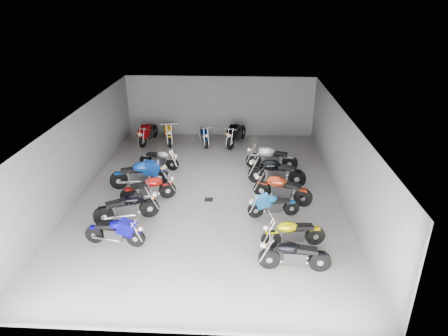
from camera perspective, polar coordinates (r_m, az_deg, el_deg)
The scene contains 21 objects.
ground at distance 15.72m, azimuth -2.04°, elevation -3.67°, with size 14.00×14.00×0.00m, color gray.
wall_back at distance 21.65m, azimuth -0.56°, elevation 8.82°, with size 10.00×0.10×3.20m, color slate.
wall_left at distance 16.24m, azimuth -20.01°, elevation 1.96°, with size 0.10×14.00×3.20m, color slate.
wall_right at distance 15.45m, azimuth 16.69°, elevation 1.30°, with size 0.10×14.00×3.20m, color slate.
ceiling at distance 14.50m, azimuth -2.22°, elevation 7.65°, with size 10.00×14.00×0.04m, color black.
drain_grate at distance 15.28m, azimuth -2.19°, elevation -4.53°, with size 0.32×0.32×0.01m, color black.
motorcycle_left_b at distance 12.99m, azimuth -15.26°, elevation -8.75°, with size 1.94×0.44×0.85m.
motorcycle_left_c at distance 14.10m, azimuth -13.64°, elevation -5.42°, with size 2.12×1.03×0.99m.
motorcycle_left_d at distance 15.24m, azimuth -10.68°, elevation -2.92°, with size 2.01×0.91×0.93m.
motorcycle_left_e at distance 16.36m, azimuth -11.95°, elevation -0.86°, with size 2.30×0.71×1.02m.
motorcycle_left_f at distance 17.95m, azimuth -9.21°, elevation 1.31°, with size 1.86×0.65×0.83m.
motorcycle_right_a at distance 11.69m, azimuth 9.96°, elevation -12.12°, with size 2.06×0.41×0.91m.
motorcycle_right_b at distance 12.62m, azimuth 9.80°, elevation -9.11°, with size 2.02×0.57×0.89m.
motorcycle_right_c at distance 14.12m, azimuth 7.02°, elevation -5.27°, with size 1.84×0.48×0.81m.
motorcycle_right_d at distance 15.04m, azimuth 8.25°, elevation -2.95°, with size 2.18×0.92×1.00m.
motorcycle_right_e at distance 16.32m, azimuth 7.44°, elevation -0.55°, with size 2.37×0.63×1.05m.
motorcycle_right_f at distance 17.70m, azimuth 6.72°, elevation 1.46°, with size 2.29×0.55×1.01m.
motorcycle_back_a at distance 21.17m, azimuth -10.80°, elevation 4.99°, with size 0.57×2.21×0.97m.
motorcycle_back_b at distance 20.98m, azimuth -7.95°, elevation 5.07°, with size 0.70×2.27×1.01m.
motorcycle_back_c at distance 20.61m, azimuth -2.85°, elevation 4.71°, with size 0.60×1.97×0.87m.
motorcycle_back_d at distance 20.54m, azimuth 1.76°, elevation 4.92°, with size 0.95×2.27×1.04m.
Camera 1 is at (1.24, -13.84, 7.35)m, focal length 32.00 mm.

